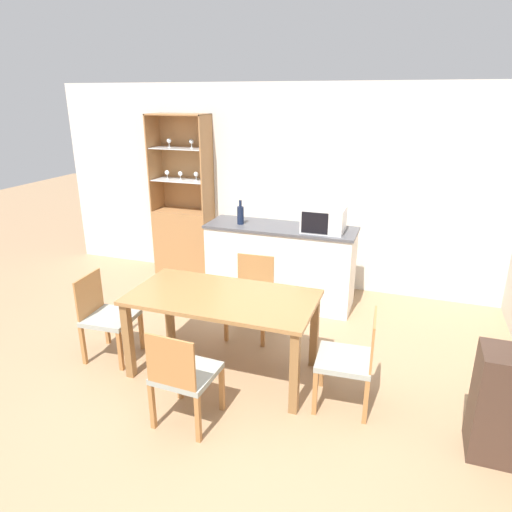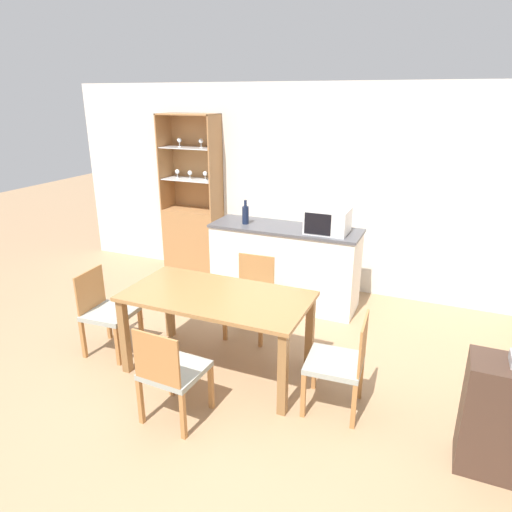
% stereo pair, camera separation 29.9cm
% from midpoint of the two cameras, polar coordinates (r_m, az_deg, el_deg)
% --- Properties ---
extents(ground_plane, '(18.00, 18.00, 0.00)m').
position_cam_midpoint_polar(ground_plane, '(4.10, -3.90, -16.37)').
color(ground_plane, '#A37F5B').
extents(wall_back, '(6.80, 0.06, 2.55)m').
position_cam_midpoint_polar(wall_back, '(5.89, 7.54, 8.36)').
color(wall_back, silver).
rests_on(wall_back, ground_plane).
extents(kitchen_counter, '(1.76, 0.57, 0.95)m').
position_cam_midpoint_polar(kitchen_counter, '(5.46, 5.19, -1.18)').
color(kitchen_counter, white).
rests_on(kitchen_counter, ground_plane).
extents(display_cabinet, '(0.79, 0.38, 2.17)m').
position_cam_midpoint_polar(display_cabinet, '(6.43, -6.49, 3.36)').
color(display_cabinet, '#A37042').
rests_on(display_cabinet, ground_plane).
extents(dining_table, '(1.63, 0.84, 0.75)m').
position_cam_midpoint_polar(dining_table, '(4.04, -2.79, -6.20)').
color(dining_table, olive).
rests_on(dining_table, ground_plane).
extents(dining_chair_side_right_near, '(0.45, 0.45, 0.82)m').
position_cam_midpoint_polar(dining_chair_side_right_near, '(3.74, 12.78, -12.90)').
color(dining_chair_side_right_near, '#999E93').
rests_on(dining_chair_side_right_near, ground_plane).
extents(dining_chair_head_far, '(0.45, 0.45, 0.82)m').
position_cam_midpoint_polar(dining_chair_head_far, '(4.75, 1.16, -5.04)').
color(dining_chair_head_far, '#999E93').
rests_on(dining_chair_head_far, ground_plane).
extents(dining_chair_side_left_near, '(0.46, 0.46, 0.82)m').
position_cam_midpoint_polar(dining_chair_side_left_near, '(4.61, -16.42, -6.69)').
color(dining_chair_side_left_near, '#999E93').
rests_on(dining_chair_side_left_near, ground_plane).
extents(dining_chair_head_near, '(0.45, 0.45, 0.82)m').
position_cam_midpoint_polar(dining_chair_head_near, '(3.58, -8.11, -14.17)').
color(dining_chair_head_near, '#999E93').
rests_on(dining_chair_head_near, ground_plane).
extents(microwave, '(0.46, 0.38, 0.27)m').
position_cam_midpoint_polar(microwave, '(5.12, 10.61, 4.36)').
color(microwave, silver).
rests_on(microwave, kitchen_counter).
extents(wine_bottle, '(0.08, 0.08, 0.29)m').
position_cam_midpoint_polar(wine_bottle, '(5.39, 0.26, 5.21)').
color(wine_bottle, '#141E38').
rests_on(wine_bottle, kitchen_counter).
extents(side_cabinet, '(0.60, 0.34, 0.81)m').
position_cam_midpoint_polar(side_cabinet, '(3.62, 31.42, -17.16)').
color(side_cabinet, '#422D23').
rests_on(side_cabinet, ground_plane).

